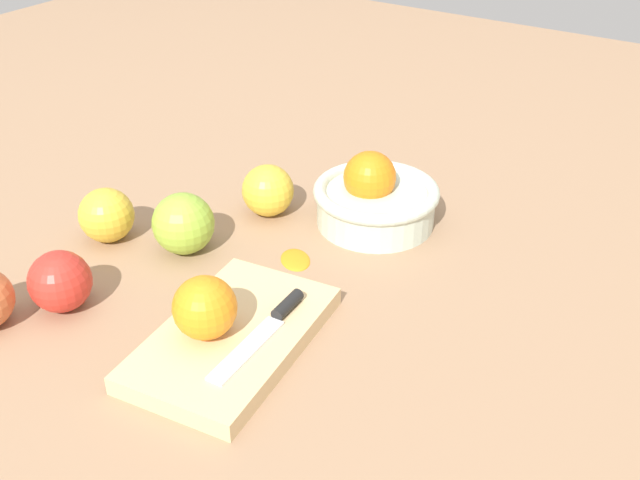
{
  "coord_description": "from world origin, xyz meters",
  "views": [
    {
      "loc": [
        0.57,
        0.5,
        0.51
      ],
      "look_at": [
        -0.06,
        0.09,
        0.04
      ],
      "focal_mm": 42.05,
      "sensor_mm": 36.0,
      "label": 1
    }
  ],
  "objects_px": {
    "knife": "(271,323)",
    "apple_front_center": "(184,223)",
    "bowl": "(375,198)",
    "orange_on_board": "(205,308)",
    "apple_front_left": "(268,190)",
    "cutting_board": "(233,338)",
    "apple_front_right_3": "(106,215)",
    "apple_front_right": "(60,281)"
  },
  "relations": [
    {
      "from": "knife",
      "to": "apple_front_right_3",
      "type": "bearing_deg",
      "value": -100.37
    },
    {
      "from": "knife",
      "to": "apple_front_center",
      "type": "xyz_separation_m",
      "value": [
        -0.09,
        -0.2,
        0.01
      ]
    },
    {
      "from": "cutting_board",
      "to": "apple_front_right_3",
      "type": "relative_size",
      "value": 3.32
    },
    {
      "from": "apple_front_left",
      "to": "apple_front_center",
      "type": "relative_size",
      "value": 0.91
    },
    {
      "from": "bowl",
      "to": "apple_front_right",
      "type": "relative_size",
      "value": 2.38
    },
    {
      "from": "apple_front_center",
      "to": "apple_front_left",
      "type": "bearing_deg",
      "value": 166.3
    },
    {
      "from": "apple_front_right",
      "to": "apple_front_center",
      "type": "xyz_separation_m",
      "value": [
        -0.17,
        0.03,
        0.0
      ]
    },
    {
      "from": "orange_on_board",
      "to": "cutting_board",
      "type": "bearing_deg",
      "value": 136.19
    },
    {
      "from": "apple_front_left",
      "to": "apple_front_center",
      "type": "bearing_deg",
      "value": -13.7
    },
    {
      "from": "knife",
      "to": "apple_front_right_3",
      "type": "distance_m",
      "value": 0.3
    },
    {
      "from": "apple_front_right",
      "to": "bowl",
      "type": "bearing_deg",
      "value": 150.73
    },
    {
      "from": "bowl",
      "to": "orange_on_board",
      "type": "xyz_separation_m",
      "value": [
        0.32,
        -0.02,
        0.02
      ]
    },
    {
      "from": "orange_on_board",
      "to": "knife",
      "type": "xyz_separation_m",
      "value": [
        -0.04,
        0.05,
        -0.03
      ]
    },
    {
      "from": "apple_front_right",
      "to": "apple_front_right_3",
      "type": "relative_size",
      "value": 0.99
    },
    {
      "from": "apple_front_center",
      "to": "apple_front_right_3",
      "type": "relative_size",
      "value": 1.1
    },
    {
      "from": "apple_front_left",
      "to": "cutting_board",
      "type": "bearing_deg",
      "value": 28.71
    },
    {
      "from": "apple_front_right",
      "to": "apple_front_right_3",
      "type": "height_order",
      "value": "same"
    },
    {
      "from": "orange_on_board",
      "to": "apple_front_right_3",
      "type": "distance_m",
      "value": 0.27
    },
    {
      "from": "apple_front_right",
      "to": "apple_front_left",
      "type": "distance_m",
      "value": 0.3
    },
    {
      "from": "cutting_board",
      "to": "apple_front_right_3",
      "type": "height_order",
      "value": "apple_front_right_3"
    },
    {
      "from": "cutting_board",
      "to": "apple_front_center",
      "type": "height_order",
      "value": "apple_front_center"
    },
    {
      "from": "orange_on_board",
      "to": "apple_front_right",
      "type": "height_order",
      "value": "orange_on_board"
    },
    {
      "from": "cutting_board",
      "to": "apple_front_right",
      "type": "height_order",
      "value": "apple_front_right"
    },
    {
      "from": "cutting_board",
      "to": "apple_front_left",
      "type": "bearing_deg",
      "value": -151.29
    },
    {
      "from": "apple_front_left",
      "to": "apple_front_right_3",
      "type": "distance_m",
      "value": 0.21
    },
    {
      "from": "apple_front_left",
      "to": "apple_front_center",
      "type": "xyz_separation_m",
      "value": [
        0.13,
        -0.03,
        0.0
      ]
    },
    {
      "from": "bowl",
      "to": "apple_front_center",
      "type": "distance_m",
      "value": 0.25
    },
    {
      "from": "cutting_board",
      "to": "apple_front_left",
      "type": "height_order",
      "value": "apple_front_left"
    },
    {
      "from": "bowl",
      "to": "knife",
      "type": "distance_m",
      "value": 0.28
    },
    {
      "from": "knife",
      "to": "apple_front_left",
      "type": "xyz_separation_m",
      "value": [
        -0.22,
        -0.17,
        0.01
      ]
    },
    {
      "from": "cutting_board",
      "to": "apple_front_center",
      "type": "distance_m",
      "value": 0.2
    },
    {
      "from": "apple_front_center",
      "to": "cutting_board",
      "type": "bearing_deg",
      "value": 55.23
    },
    {
      "from": "apple_front_center",
      "to": "orange_on_board",
      "type": "bearing_deg",
      "value": 48.03
    },
    {
      "from": "orange_on_board",
      "to": "apple_front_right_3",
      "type": "xyz_separation_m",
      "value": [
        -0.1,
        -0.25,
        -0.02
      ]
    },
    {
      "from": "knife",
      "to": "apple_front_right_3",
      "type": "relative_size",
      "value": 2.22
    },
    {
      "from": "knife",
      "to": "bowl",
      "type": "bearing_deg",
      "value": -173.17
    },
    {
      "from": "apple_front_left",
      "to": "knife",
      "type": "bearing_deg",
      "value": 36.98
    },
    {
      "from": "orange_on_board",
      "to": "knife",
      "type": "relative_size",
      "value": 0.43
    },
    {
      "from": "cutting_board",
      "to": "knife",
      "type": "distance_m",
      "value": 0.04
    },
    {
      "from": "knife",
      "to": "apple_front_center",
      "type": "bearing_deg",
      "value": -114.37
    },
    {
      "from": "apple_front_right",
      "to": "apple_front_left",
      "type": "relative_size",
      "value": 0.99
    },
    {
      "from": "apple_front_right",
      "to": "apple_front_right_3",
      "type": "bearing_deg",
      "value": -153.14
    }
  ]
}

